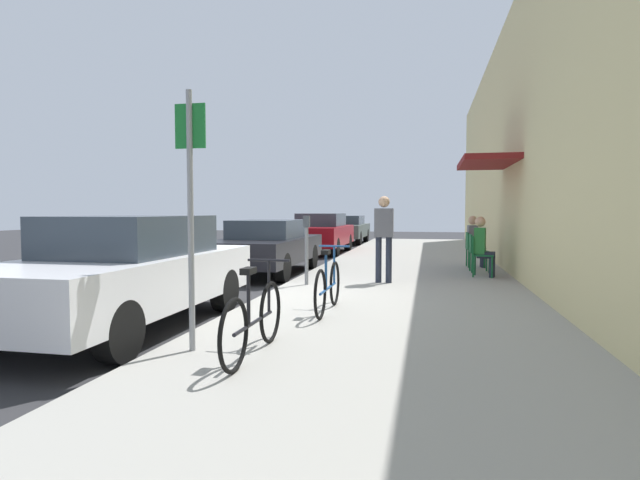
{
  "coord_description": "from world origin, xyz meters",
  "views": [
    {
      "loc": [
        2.72,
        -8.15,
        1.53
      ],
      "look_at": [
        0.1,
        4.21,
        0.81
      ],
      "focal_mm": 28.64,
      "sensor_mm": 36.0,
      "label": 1
    }
  ],
  "objects_px": {
    "seated_patron_0": "(483,244)",
    "pedestrian_standing": "(384,232)",
    "parking_meter": "(307,245)",
    "cafe_chair_2": "(472,247)",
    "parked_car_2": "(321,233)",
    "parked_car_1": "(267,246)",
    "street_sign": "(191,200)",
    "seated_patron_2": "(475,239)",
    "parked_car_3": "(346,229)",
    "cafe_chair_0": "(480,253)",
    "cafe_chair_1": "(476,250)",
    "parked_car_0": "(127,271)",
    "bicycle_0": "(254,319)",
    "bicycle_1": "(328,286)"
  },
  "relations": [
    {
      "from": "parked_car_2",
      "to": "cafe_chair_2",
      "type": "relative_size",
      "value": 5.06
    },
    {
      "from": "parked_car_2",
      "to": "bicycle_0",
      "type": "relative_size",
      "value": 2.57
    },
    {
      "from": "cafe_chair_2",
      "to": "parked_car_1",
      "type": "bearing_deg",
      "value": -163.19
    },
    {
      "from": "parked_car_1",
      "to": "cafe_chair_2",
      "type": "bearing_deg",
      "value": 16.81
    },
    {
      "from": "parked_car_2",
      "to": "seated_patron_0",
      "type": "relative_size",
      "value": 3.41
    },
    {
      "from": "parking_meter",
      "to": "pedestrian_standing",
      "type": "distance_m",
      "value": 1.55
    },
    {
      "from": "parked_car_2",
      "to": "street_sign",
      "type": "relative_size",
      "value": 1.69
    },
    {
      "from": "bicycle_1",
      "to": "cafe_chair_2",
      "type": "xyz_separation_m",
      "value": [
        2.45,
        6.35,
        0.14
      ]
    },
    {
      "from": "parked_car_2",
      "to": "bicycle_0",
      "type": "bearing_deg",
      "value": -80.8
    },
    {
      "from": "parked_car_0",
      "to": "parked_car_2",
      "type": "distance_m",
      "value": 12.19
    },
    {
      "from": "parking_meter",
      "to": "bicycle_0",
      "type": "relative_size",
      "value": 0.77
    },
    {
      "from": "cafe_chair_2",
      "to": "seated_patron_2",
      "type": "relative_size",
      "value": 0.67
    },
    {
      "from": "parked_car_0",
      "to": "parked_car_3",
      "type": "height_order",
      "value": "parked_car_0"
    },
    {
      "from": "parked_car_0",
      "to": "cafe_chair_2",
      "type": "distance_m",
      "value": 8.86
    },
    {
      "from": "parked_car_0",
      "to": "parking_meter",
      "type": "height_order",
      "value": "parked_car_0"
    },
    {
      "from": "seated_patron_0",
      "to": "pedestrian_standing",
      "type": "xyz_separation_m",
      "value": [
        -2.0,
        -1.38,
        0.3
      ]
    },
    {
      "from": "bicycle_1",
      "to": "seated_patron_2",
      "type": "height_order",
      "value": "seated_patron_2"
    },
    {
      "from": "cafe_chair_0",
      "to": "pedestrian_standing",
      "type": "height_order",
      "value": "pedestrian_standing"
    },
    {
      "from": "parking_meter",
      "to": "cafe_chair_1",
      "type": "relative_size",
      "value": 1.52
    },
    {
      "from": "parked_car_1",
      "to": "pedestrian_standing",
      "type": "relative_size",
      "value": 2.59
    },
    {
      "from": "parked_car_3",
      "to": "cafe_chair_2",
      "type": "height_order",
      "value": "parked_car_3"
    },
    {
      "from": "cafe_chair_0",
      "to": "seated_patron_0",
      "type": "xyz_separation_m",
      "value": [
        0.06,
        -0.01,
        0.19
      ]
    },
    {
      "from": "parked_car_0",
      "to": "parked_car_2",
      "type": "relative_size",
      "value": 1.0
    },
    {
      "from": "parked_car_3",
      "to": "seated_patron_2",
      "type": "relative_size",
      "value": 3.41
    },
    {
      "from": "parked_car_0",
      "to": "parked_car_3",
      "type": "bearing_deg",
      "value": 90.0
    },
    {
      "from": "parked_car_1",
      "to": "seated_patron_0",
      "type": "relative_size",
      "value": 3.41
    },
    {
      "from": "cafe_chair_1",
      "to": "cafe_chair_2",
      "type": "distance_m",
      "value": 1.04
    },
    {
      "from": "bicycle_0",
      "to": "cafe_chair_0",
      "type": "distance_m",
      "value": 7.29
    },
    {
      "from": "pedestrian_standing",
      "to": "bicycle_1",
      "type": "bearing_deg",
      "value": -99.42
    },
    {
      "from": "parked_car_2",
      "to": "parking_meter",
      "type": "xyz_separation_m",
      "value": [
        1.55,
        -8.66,
        0.14
      ]
    },
    {
      "from": "parking_meter",
      "to": "cafe_chair_2",
      "type": "relative_size",
      "value": 1.52
    },
    {
      "from": "parked_car_3",
      "to": "pedestrian_standing",
      "type": "relative_size",
      "value": 2.59
    },
    {
      "from": "seated_patron_2",
      "to": "parked_car_1",
      "type": "bearing_deg",
      "value": -163.34
    },
    {
      "from": "parked_car_1",
      "to": "cafe_chair_2",
      "type": "height_order",
      "value": "parked_car_1"
    },
    {
      "from": "parking_meter",
      "to": "parked_car_3",
      "type": "bearing_deg",
      "value": 96.11
    },
    {
      "from": "parked_car_1",
      "to": "parked_car_3",
      "type": "distance_m",
      "value": 12.13
    },
    {
      "from": "parked_car_2",
      "to": "seated_patron_0",
      "type": "bearing_deg",
      "value": -53.47
    },
    {
      "from": "parking_meter",
      "to": "cafe_chair_2",
      "type": "height_order",
      "value": "parking_meter"
    },
    {
      "from": "bicycle_1",
      "to": "seated_patron_0",
      "type": "height_order",
      "value": "seated_patron_0"
    },
    {
      "from": "street_sign",
      "to": "seated_patron_2",
      "type": "xyz_separation_m",
      "value": [
        3.47,
        8.58,
        -0.82
      ]
    },
    {
      "from": "parking_meter",
      "to": "seated_patron_2",
      "type": "xyz_separation_m",
      "value": [
        3.42,
        3.85,
        -0.07
      ]
    },
    {
      "from": "seated_patron_2",
      "to": "pedestrian_standing",
      "type": "xyz_separation_m",
      "value": [
        -2.0,
        -3.28,
        0.3
      ]
    },
    {
      "from": "seated_patron_0",
      "to": "bicycle_0",
      "type": "bearing_deg",
      "value": -112.48
    },
    {
      "from": "bicycle_1",
      "to": "seated_patron_2",
      "type": "relative_size",
      "value": 1.33
    },
    {
      "from": "bicycle_0",
      "to": "cafe_chair_1",
      "type": "relative_size",
      "value": 1.97
    },
    {
      "from": "parked_car_3",
      "to": "street_sign",
      "type": "height_order",
      "value": "street_sign"
    },
    {
      "from": "seated_patron_0",
      "to": "pedestrian_standing",
      "type": "bearing_deg",
      "value": -145.31
    },
    {
      "from": "cafe_chair_0",
      "to": "cafe_chair_1",
      "type": "xyz_separation_m",
      "value": [
        -0.0,
        0.85,
        0.0
      ]
    },
    {
      "from": "parked_car_1",
      "to": "bicycle_0",
      "type": "height_order",
      "value": "parked_car_1"
    },
    {
      "from": "parked_car_1",
      "to": "parking_meter",
      "type": "relative_size",
      "value": 3.33
    }
  ]
}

